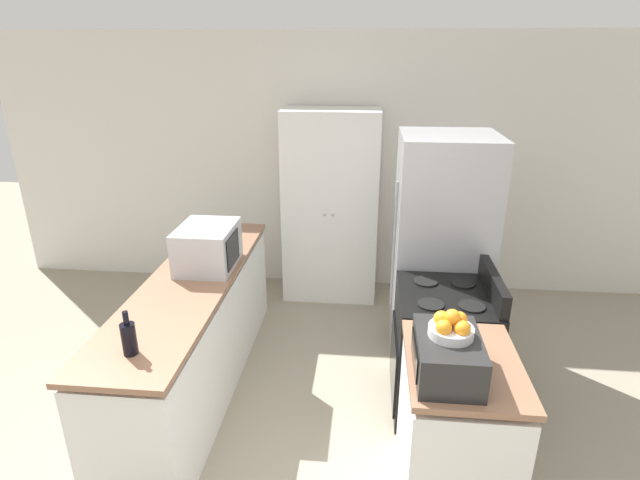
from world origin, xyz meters
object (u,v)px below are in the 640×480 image
stove (442,350)px  microwave (208,247)px  pantry_cabinet (331,207)px  refrigerator (441,249)px  wine_bottle (129,338)px  fruit_bowl (451,327)px  toaster_oven (447,356)px

stove → microwave: (-1.73, 0.29, 0.60)m
pantry_cabinet → refrigerator: size_ratio=1.04×
pantry_cabinet → refrigerator: (0.96, -0.94, -0.03)m
wine_bottle → refrigerator: bearing=41.5°
wine_bottle → fruit_bowl: size_ratio=1.15×
refrigerator → microwave: 1.84m
toaster_oven → stove: bearing=81.4°
stove → fruit_bowl: (-0.13, -0.88, 0.70)m
fruit_bowl → wine_bottle: bearing=179.9°
wine_bottle → toaster_oven: (1.66, -0.02, 0.01)m
pantry_cabinet → wine_bottle: bearing=-108.9°
microwave → toaster_oven: bearing=-36.5°
refrigerator → fruit_bowl: (-0.17, -1.63, 0.24)m
stove → wine_bottle: size_ratio=4.13×
toaster_oven → wine_bottle: bearing=179.3°
stove → toaster_oven: size_ratio=2.32×
pantry_cabinet → stove: pantry_cabinet is taller
stove → refrigerator: bearing=86.5°
pantry_cabinet → wine_bottle: 2.72m
microwave → fruit_bowl: 1.98m
stove → fruit_bowl: 1.13m
microwave → wine_bottle: (-0.07, -1.16, -0.06)m
pantry_cabinet → fruit_bowl: bearing=-73.0°
pantry_cabinet → refrigerator: pantry_cabinet is taller
refrigerator → pantry_cabinet: bearing=135.5°
stove → wine_bottle: wine_bottle is taller
refrigerator → microwave: refrigerator is taller
microwave → fruit_bowl: bearing=-36.0°
pantry_cabinet → refrigerator: 1.35m
microwave → refrigerator: bearing=14.9°
refrigerator → fruit_bowl: 1.66m
stove → toaster_oven: toaster_oven is taller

